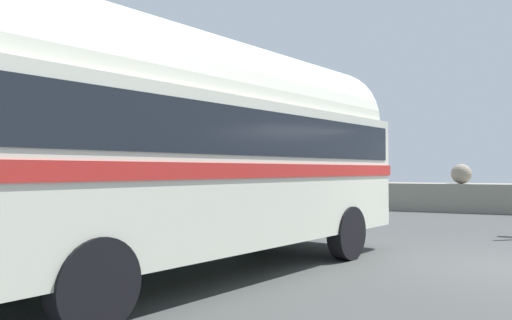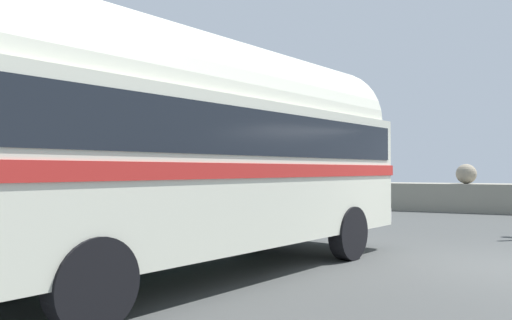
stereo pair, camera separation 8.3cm
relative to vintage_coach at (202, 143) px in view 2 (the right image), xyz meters
name	(u,v)px [view 2 (the right image)]	position (x,y,z in m)	size (l,w,h in m)	color
vintage_coach	(202,143)	(0.00, 0.00, 0.00)	(4.45, 8.91, 3.70)	black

